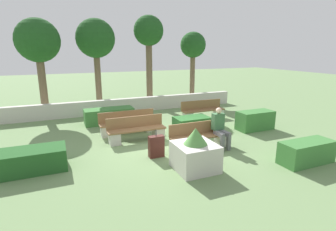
# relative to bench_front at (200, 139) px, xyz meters

# --- Properties ---
(ground_plane) EXTENTS (60.00, 60.00, 0.00)m
(ground_plane) POSITION_rel_bench_front_xyz_m (-0.92, 0.66, -0.33)
(ground_plane) COLOR #6B8956
(perimeter_wall) EXTENTS (12.14, 0.30, 0.71)m
(perimeter_wall) POSITION_rel_bench_front_xyz_m (-0.92, 5.92, 0.02)
(perimeter_wall) COLOR beige
(perimeter_wall) RESTS_ON ground_plane
(bench_front) EXTENTS (2.05, 0.48, 0.85)m
(bench_front) POSITION_rel_bench_front_xyz_m (0.00, 0.00, 0.00)
(bench_front) COLOR brown
(bench_front) RESTS_ON ground_plane
(bench_left_side) EXTENTS (2.17, 0.49, 0.85)m
(bench_left_side) POSITION_rel_bench_front_xyz_m (-1.74, 2.46, 0.00)
(bench_left_side) COLOR brown
(bench_left_side) RESTS_ON ground_plane
(bench_right_side) EXTENTS (2.07, 0.49, 0.85)m
(bench_right_side) POSITION_rel_bench_front_xyz_m (1.98, 3.21, 0.00)
(bench_right_side) COLOR brown
(bench_right_side) RESTS_ON ground_plane
(bench_back) EXTENTS (2.04, 0.48, 0.85)m
(bench_back) POSITION_rel_bench_front_xyz_m (-1.69, 1.51, -0.00)
(bench_back) COLOR brown
(bench_back) RESTS_ON ground_plane
(person_seated_man) EXTENTS (0.38, 0.63, 1.31)m
(person_seated_man) POSITION_rel_bench_front_xyz_m (0.63, -0.15, 0.38)
(person_seated_man) COLOR slate
(person_seated_man) RESTS_ON ground_plane
(hedge_block_near_left) EXTENTS (1.30, 0.78, 0.67)m
(hedge_block_near_left) POSITION_rel_bench_front_xyz_m (0.43, 1.40, 0.00)
(hedge_block_near_left) COLOR #286028
(hedge_block_near_left) RESTS_ON ground_plane
(hedge_block_near_right) EXTENTS (1.47, 0.67, 0.75)m
(hedge_block_near_right) POSITION_rel_bench_front_xyz_m (3.06, 0.97, 0.04)
(hedge_block_near_right) COLOR #3D7A38
(hedge_block_near_right) RESTS_ON ground_plane
(hedge_block_mid_left) EXTENTS (2.08, 0.80, 0.65)m
(hedge_block_mid_left) POSITION_rel_bench_front_xyz_m (-2.13, 4.21, -0.01)
(hedge_block_mid_left) COLOR #3D7A38
(hedge_block_mid_left) RESTS_ON ground_plane
(hedge_block_mid_right) EXTENTS (1.75, 0.88, 0.60)m
(hedge_block_mid_right) POSITION_rel_bench_front_xyz_m (-4.91, 0.33, -0.04)
(hedge_block_mid_right) COLOR #235623
(hedge_block_mid_right) RESTS_ON ground_plane
(hedge_block_far_left) EXTENTS (1.59, 0.65, 0.64)m
(hedge_block_far_left) POSITION_rel_bench_front_xyz_m (2.20, -2.14, -0.02)
(hedge_block_far_left) COLOR #3D7A38
(hedge_block_far_left) RESTS_ON ground_plane
(planter_corner_left) EXTENTS (1.06, 1.06, 1.16)m
(planter_corner_left) POSITION_rel_bench_front_xyz_m (-0.90, -1.28, 0.13)
(planter_corner_left) COLOR beige
(planter_corner_left) RESTS_ON ground_plane
(suitcase) EXTENTS (0.45, 0.21, 0.85)m
(suitcase) POSITION_rel_bench_front_xyz_m (-1.55, -0.08, -0.01)
(suitcase) COLOR #471E19
(suitcase) RESTS_ON ground_plane
(tree_leftmost) EXTENTS (2.00, 2.00, 4.53)m
(tree_leftmost) POSITION_rel_bench_front_xyz_m (-4.72, 6.84, 3.11)
(tree_leftmost) COLOR brown
(tree_leftmost) RESTS_ON ground_plane
(tree_center_left) EXTENTS (1.98, 1.98, 4.67)m
(tree_center_left) POSITION_rel_bench_front_xyz_m (-2.06, 7.34, 3.27)
(tree_center_left) COLOR brown
(tree_center_left) RESTS_ON ground_plane
(tree_center_right) EXTENTS (1.64, 1.64, 4.95)m
(tree_center_right) POSITION_rel_bench_front_xyz_m (0.79, 7.24, 3.58)
(tree_center_right) COLOR brown
(tree_center_right) RESTS_ON ground_plane
(tree_rightmost) EXTENTS (1.50, 1.50, 4.15)m
(tree_rightmost) POSITION_rel_bench_front_xyz_m (3.54, 7.21, 2.92)
(tree_rightmost) COLOR brown
(tree_rightmost) RESTS_ON ground_plane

